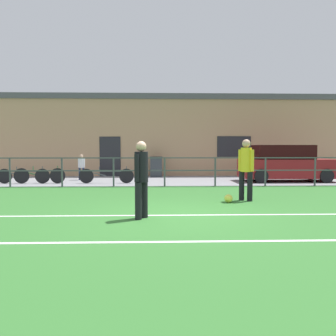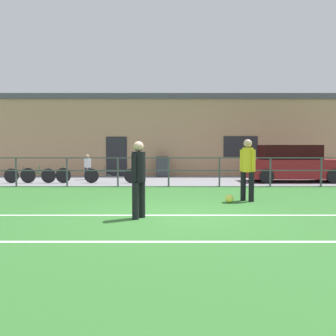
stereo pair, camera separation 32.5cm
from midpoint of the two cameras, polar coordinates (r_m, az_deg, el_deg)
ground at (r=8.36m, az=-0.63°, el=-7.53°), size 60.00×44.00×0.04m
field_line_touchline at (r=8.33m, az=-0.62°, el=-7.42°), size 36.00×0.11×0.00m
field_line_hash at (r=6.07m, az=-0.11°, el=-11.50°), size 36.00×0.11×0.00m
pavement_strip at (r=16.78m, az=-1.30°, el=-1.96°), size 48.00×5.00×0.02m
perimeter_fence at (r=14.24m, az=-1.19°, el=0.07°), size 36.07×0.07×1.15m
clubhouse_facade at (r=20.42m, az=-1.42°, el=5.12°), size 28.00×2.56×4.38m
player_goalkeeper at (r=7.86m, az=-5.40°, el=-1.08°), size 0.29×0.41×1.68m
player_winger at (r=10.64m, az=11.29°, el=0.31°), size 0.39×0.36×1.77m
soccer_ball_match at (r=10.28m, az=8.58°, el=-4.75°), size 0.23×0.23×0.23m
spectator_child at (r=17.43m, az=-13.95°, el=0.40°), size 0.32×0.21×1.19m
parked_car_red at (r=17.05m, az=17.52°, el=0.58°), size 4.16×1.80×1.62m
bicycle_parked_0 at (r=16.27m, az=-20.07°, el=-1.11°), size 2.15×0.04×0.74m
bicycle_parked_1 at (r=15.62m, az=-10.26°, el=-1.18°), size 2.31×0.04×0.72m
bicycle_parked_2 at (r=16.49m, az=-22.30°, el=-1.13°), size 2.20×0.04×0.72m
trash_bin_0 at (r=18.63m, az=-2.38°, el=0.21°), size 0.63×0.54×1.04m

